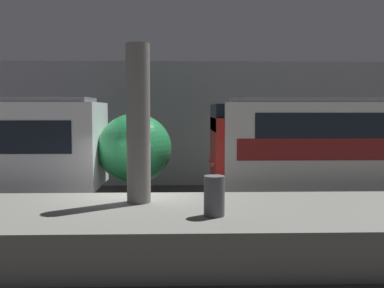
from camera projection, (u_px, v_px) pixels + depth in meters
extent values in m
plane|color=#33302D|center=(137.00, 228.00, 12.15)|extent=(120.00, 120.00, 0.00)
cube|color=slate|center=(129.00, 231.00, 10.11)|extent=(40.00, 4.03, 0.97)
cube|color=gray|center=(152.00, 124.00, 18.80)|extent=(50.00, 0.15, 5.20)
cylinder|color=slate|center=(138.00, 124.00, 10.69)|extent=(0.57, 0.57, 3.79)
ellipsoid|color=#238447|center=(135.00, 148.00, 14.76)|extent=(2.42, 2.66, 2.30)
sphere|color=#F2EFCC|center=(164.00, 161.00, 14.82)|extent=(0.20, 0.20, 0.20)
cube|color=red|center=(217.00, 151.00, 14.84)|extent=(0.25, 2.83, 2.19)
cube|color=black|center=(217.00, 118.00, 14.75)|extent=(0.25, 2.54, 0.88)
sphere|color=#EA4C42|center=(213.00, 165.00, 14.22)|extent=(0.18, 0.18, 0.18)
sphere|color=#EA4C42|center=(211.00, 160.00, 15.51)|extent=(0.18, 0.18, 0.18)
cylinder|color=#4C4C51|center=(214.00, 196.00, 9.42)|extent=(0.44, 0.44, 0.85)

